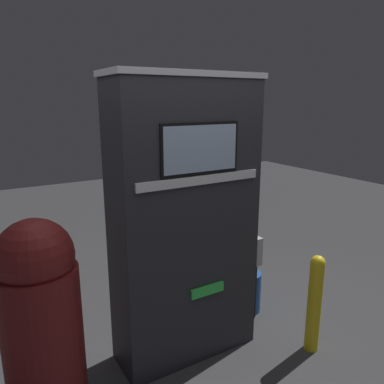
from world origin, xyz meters
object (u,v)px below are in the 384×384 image
gas_pump (185,222)px  safety_bollard (315,301)px  squeegee_bucket (246,291)px  trash_bin (41,314)px

gas_pump → safety_bollard: gas_pump is taller
safety_bollard → squeegee_bucket: size_ratio=0.95×
gas_pump → trash_bin: (-1.05, 0.00, -0.42)m
trash_bin → squeegee_bucket: size_ratio=1.49×
gas_pump → trash_bin: gas_pump is taller
gas_pump → safety_bollard: 1.20m
safety_bollard → squeegee_bucket: squeegee_bucket is taller
trash_bin → squeegee_bucket: bearing=6.1°
trash_bin → squeegee_bucket: 1.90m
safety_bollard → trash_bin: 2.00m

